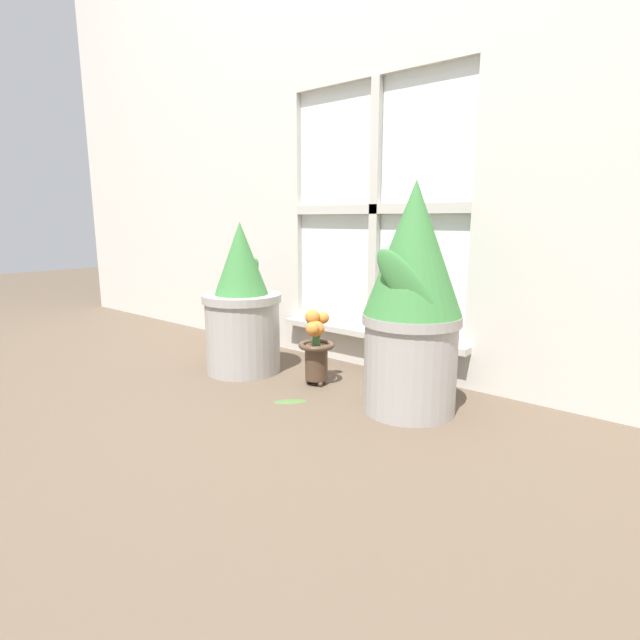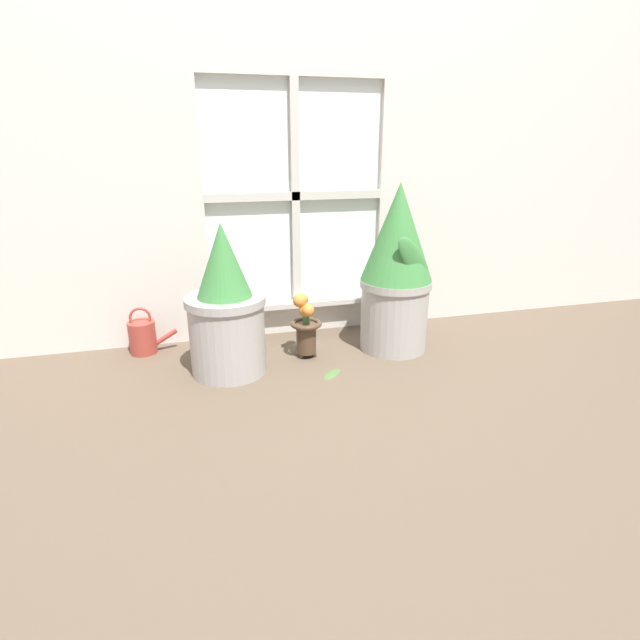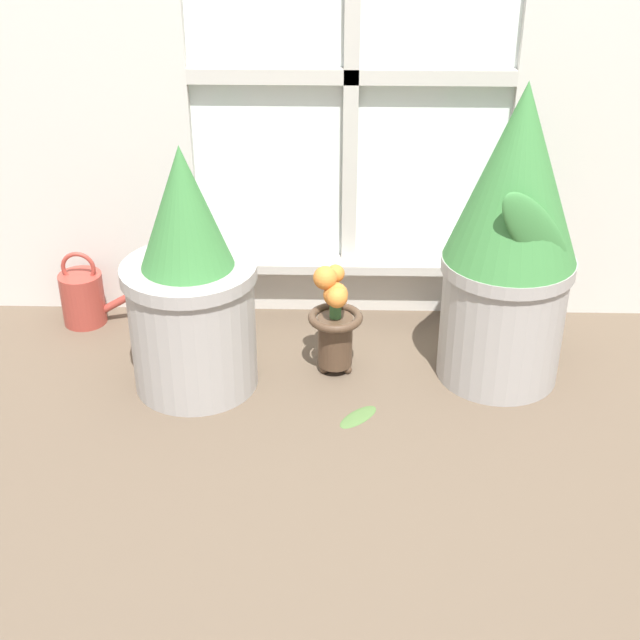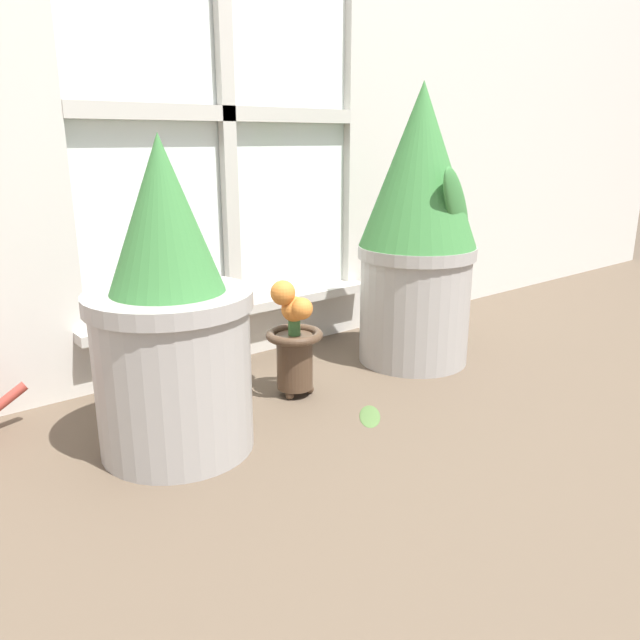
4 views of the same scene
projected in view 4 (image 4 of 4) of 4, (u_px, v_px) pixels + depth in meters
name	position (u px, v px, depth m)	size (l,w,h in m)	color
ground_plane	(365.00, 421.00, 1.29)	(10.00, 10.00, 0.00)	brown
potted_plant_left	(170.00, 322.00, 1.11)	(0.30, 0.30, 0.57)	#9E9993
potted_plant_right	(418.00, 227.00, 1.55)	(0.30, 0.30, 0.69)	#9E9993
flower_vase	(293.00, 338.00, 1.38)	(0.13, 0.13, 0.27)	#473323
fallen_leaf	(370.00, 415.00, 1.31)	(0.11, 0.11, 0.01)	#476633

